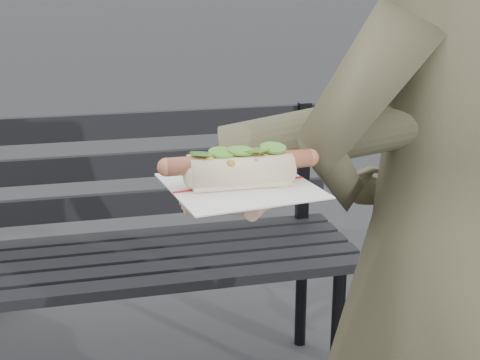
% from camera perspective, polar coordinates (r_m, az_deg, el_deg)
% --- Properties ---
extents(park_bench, '(1.50, 0.44, 0.88)m').
position_cam_1_polar(park_bench, '(2.07, -11.89, -4.72)').
color(park_bench, black).
rests_on(park_bench, ground).
extents(person, '(0.67, 0.53, 1.60)m').
position_cam_1_polar(person, '(1.22, 16.34, -6.91)').
color(person, brown).
rests_on(person, ground).
extents(held_hotdog, '(0.62, 0.32, 0.20)m').
position_cam_1_polar(held_hotdog, '(1.02, 9.22, 3.62)').
color(held_hotdog, brown).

